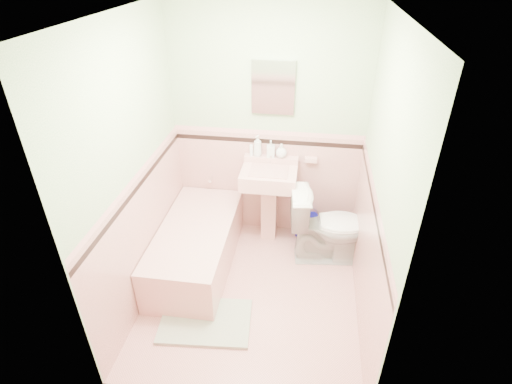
# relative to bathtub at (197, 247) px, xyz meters

# --- Properties ---
(floor) EXTENTS (2.20, 2.20, 0.00)m
(floor) POSITION_rel_bathtub_xyz_m (0.63, -0.33, -0.23)
(floor) COLOR #E19C93
(floor) RESTS_ON ground
(ceiling) EXTENTS (2.20, 2.20, 0.00)m
(ceiling) POSITION_rel_bathtub_xyz_m (0.63, -0.33, 2.27)
(ceiling) COLOR white
(ceiling) RESTS_ON ground
(wall_back) EXTENTS (2.50, 0.00, 2.50)m
(wall_back) POSITION_rel_bathtub_xyz_m (0.63, 0.77, 1.02)
(wall_back) COLOR #EEE4C2
(wall_back) RESTS_ON ground
(wall_front) EXTENTS (2.50, 0.00, 2.50)m
(wall_front) POSITION_rel_bathtub_xyz_m (0.63, -1.43, 1.02)
(wall_front) COLOR #EEE4C2
(wall_front) RESTS_ON ground
(wall_left) EXTENTS (0.00, 2.50, 2.50)m
(wall_left) POSITION_rel_bathtub_xyz_m (-0.37, -0.33, 1.02)
(wall_left) COLOR #EEE4C2
(wall_left) RESTS_ON ground
(wall_right) EXTENTS (0.00, 2.50, 2.50)m
(wall_right) POSITION_rel_bathtub_xyz_m (1.63, -0.33, 1.02)
(wall_right) COLOR #EEE4C2
(wall_right) RESTS_ON ground
(wainscot_back) EXTENTS (2.00, 0.00, 2.00)m
(wainscot_back) POSITION_rel_bathtub_xyz_m (0.63, 0.76, 0.38)
(wainscot_back) COLOR #E4A199
(wainscot_back) RESTS_ON ground
(wainscot_front) EXTENTS (2.00, 0.00, 2.00)m
(wainscot_front) POSITION_rel_bathtub_xyz_m (0.63, -1.42, 0.38)
(wainscot_front) COLOR #E4A199
(wainscot_front) RESTS_ON ground
(wainscot_left) EXTENTS (0.00, 2.20, 2.20)m
(wainscot_left) POSITION_rel_bathtub_xyz_m (-0.36, -0.33, 0.38)
(wainscot_left) COLOR #E4A199
(wainscot_left) RESTS_ON ground
(wainscot_right) EXTENTS (0.00, 2.20, 2.20)m
(wainscot_right) POSITION_rel_bathtub_xyz_m (1.62, -0.33, 0.38)
(wainscot_right) COLOR #E4A199
(wainscot_right) RESTS_ON ground
(accent_back) EXTENTS (2.00, 0.00, 2.00)m
(accent_back) POSITION_rel_bathtub_xyz_m (0.63, 0.75, 0.90)
(accent_back) COLOR black
(accent_back) RESTS_ON ground
(accent_front) EXTENTS (2.00, 0.00, 2.00)m
(accent_front) POSITION_rel_bathtub_xyz_m (0.63, -1.41, 0.90)
(accent_front) COLOR black
(accent_front) RESTS_ON ground
(accent_left) EXTENTS (0.00, 2.20, 2.20)m
(accent_left) POSITION_rel_bathtub_xyz_m (-0.35, -0.33, 0.89)
(accent_left) COLOR black
(accent_left) RESTS_ON ground
(accent_right) EXTENTS (0.00, 2.20, 2.20)m
(accent_right) POSITION_rel_bathtub_xyz_m (1.61, -0.33, 0.89)
(accent_right) COLOR black
(accent_right) RESTS_ON ground
(cap_back) EXTENTS (2.00, 0.00, 2.00)m
(cap_back) POSITION_rel_bathtub_xyz_m (0.63, 0.75, 0.99)
(cap_back) COLOR pink
(cap_back) RESTS_ON ground
(cap_front) EXTENTS (2.00, 0.00, 2.00)m
(cap_front) POSITION_rel_bathtub_xyz_m (0.63, -1.41, 0.99)
(cap_front) COLOR pink
(cap_front) RESTS_ON ground
(cap_left) EXTENTS (0.00, 2.20, 2.20)m
(cap_left) POSITION_rel_bathtub_xyz_m (-0.35, -0.33, 1.00)
(cap_left) COLOR pink
(cap_left) RESTS_ON ground
(cap_right) EXTENTS (0.00, 2.20, 2.20)m
(cap_right) POSITION_rel_bathtub_xyz_m (1.61, -0.33, 1.00)
(cap_right) COLOR pink
(cap_right) RESTS_ON ground
(bathtub) EXTENTS (0.70, 1.50, 0.45)m
(bathtub) POSITION_rel_bathtub_xyz_m (0.00, 0.00, 0.00)
(bathtub) COLOR #DC9E97
(bathtub) RESTS_ON floor
(tub_faucet) EXTENTS (0.04, 0.12, 0.04)m
(tub_faucet) POSITION_rel_bathtub_xyz_m (0.00, 0.72, 0.41)
(tub_faucet) COLOR silver
(tub_faucet) RESTS_ON wall_back
(sink) EXTENTS (0.58, 0.48, 0.90)m
(sink) POSITION_rel_bathtub_xyz_m (0.68, 0.53, 0.23)
(sink) COLOR #DC9E97
(sink) RESTS_ON floor
(sink_faucet) EXTENTS (0.02, 0.02, 0.10)m
(sink_faucet) POSITION_rel_bathtub_xyz_m (0.68, 0.67, 0.72)
(sink_faucet) COLOR silver
(sink_faucet) RESTS_ON sink
(medicine_cabinet) EXTENTS (0.42, 0.04, 0.53)m
(medicine_cabinet) POSITION_rel_bathtub_xyz_m (0.68, 0.74, 1.47)
(medicine_cabinet) COLOR white
(medicine_cabinet) RESTS_ON wall_back
(soap_dish) EXTENTS (0.13, 0.07, 0.04)m
(soap_dish) POSITION_rel_bathtub_xyz_m (1.10, 0.73, 0.72)
(soap_dish) COLOR #DC9E97
(soap_dish) RESTS_ON wall_back
(soap_bottle_left) EXTENTS (0.11, 0.12, 0.23)m
(soap_bottle_left) POSITION_rel_bathtub_xyz_m (0.53, 0.71, 0.86)
(soap_bottle_left) COLOR #B2B2B2
(soap_bottle_left) RESTS_ON sink
(soap_bottle_mid) EXTENTS (0.09, 0.09, 0.18)m
(soap_bottle_mid) POSITION_rel_bathtub_xyz_m (0.67, 0.71, 0.83)
(soap_bottle_mid) COLOR #B2B2B2
(soap_bottle_mid) RESTS_ON sink
(soap_bottle_right) EXTENTS (0.12, 0.12, 0.15)m
(soap_bottle_right) POSITION_rel_bathtub_xyz_m (0.78, 0.71, 0.82)
(soap_bottle_right) COLOR #B2B2B2
(soap_bottle_right) RESTS_ON sink
(tube) EXTENTS (0.05, 0.05, 0.12)m
(tube) POSITION_rel_bathtub_xyz_m (0.46, 0.71, 0.80)
(tube) COLOR white
(tube) RESTS_ON sink
(toilet) EXTENTS (0.86, 0.55, 0.83)m
(toilet) POSITION_rel_bathtub_xyz_m (1.34, 0.31, 0.19)
(toilet) COLOR white
(toilet) RESTS_ON floor
(bucket) EXTENTS (0.32, 0.32, 0.27)m
(bucket) POSITION_rel_bathtub_xyz_m (1.09, 0.67, -0.09)
(bucket) COLOR #12129E
(bucket) RESTS_ON floor
(bath_mat) EXTENTS (0.84, 0.60, 0.03)m
(bath_mat) POSITION_rel_bathtub_xyz_m (0.27, -0.75, -0.21)
(bath_mat) COLOR gray
(bath_mat) RESTS_ON floor
(shoe) EXTENTS (0.17, 0.11, 0.06)m
(shoe) POSITION_rel_bathtub_xyz_m (0.19, -0.64, -0.16)
(shoe) COLOR #BF1E59
(shoe) RESTS_ON bath_mat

